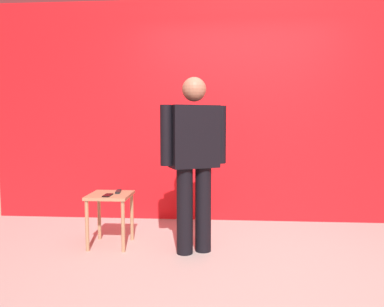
{
  "coord_description": "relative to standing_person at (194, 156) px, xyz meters",
  "views": [
    {
      "loc": [
        -0.25,
        -2.88,
        1.23
      ],
      "look_at": [
        -0.5,
        0.55,
        0.94
      ],
      "focal_mm": 33.24,
      "sensor_mm": 36.0,
      "label": 1
    }
  ],
  "objects": [
    {
      "name": "standing_person",
      "position": [
        0.0,
        0.0,
        0.0
      ],
      "size": [
        0.64,
        0.39,
        1.65
      ],
      "color": "black",
      "rests_on": "ground_plane"
    },
    {
      "name": "cell_phone",
      "position": [
        -0.85,
        0.04,
        -0.4
      ],
      "size": [
        0.07,
        0.14,
        0.01
      ],
      "primitive_type": "cube",
      "rotation": [
        0.0,
        0.0,
        -0.01
      ],
      "color": "black",
      "rests_on": "side_table"
    },
    {
      "name": "back_wall_red",
      "position": [
        0.47,
        1.2,
        0.44
      ],
      "size": [
        6.24,
        0.12,
        2.74
      ],
      "primitive_type": "cube",
      "color": "red",
      "rests_on": "ground_plane"
    },
    {
      "name": "side_table",
      "position": [
        -0.85,
        0.13,
        -0.5
      ],
      "size": [
        0.41,
        0.41,
        0.53
      ],
      "color": "tan",
      "rests_on": "ground_plane"
    },
    {
      "name": "ground_plane",
      "position": [
        0.47,
        -0.42,
        -0.93
      ],
      "size": [
        12.0,
        12.0,
        0.0
      ],
      "primitive_type": "plane",
      "color": "#B7B2A8"
    },
    {
      "name": "tv_remote",
      "position": [
        -0.79,
        0.21,
        -0.39
      ],
      "size": [
        0.07,
        0.17,
        0.02
      ],
      "primitive_type": "cube",
      "rotation": [
        0.0,
        0.0,
        0.14
      ],
      "color": "black",
      "rests_on": "side_table"
    }
  ]
}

